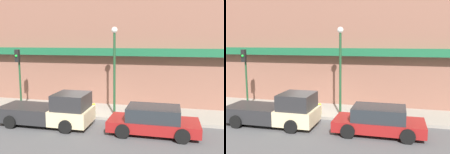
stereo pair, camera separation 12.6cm
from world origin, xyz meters
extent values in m
plane|color=#4C4C4F|center=(0.00, 0.00, 0.00)|extent=(80.00, 80.00, 0.00)
cube|color=gray|center=(0.00, 1.55, 0.08)|extent=(36.00, 3.09, 0.17)
cube|color=brown|center=(0.00, 4.59, 5.91)|extent=(19.80, 3.00, 11.81)
cube|color=#195B38|center=(0.00, 2.79, 3.83)|extent=(18.22, 0.60, 0.50)
cube|color=beige|center=(-0.22, -1.49, 0.62)|extent=(2.02, 1.95, 0.78)
cube|color=#262628|center=(-0.22, -1.49, 1.42)|extent=(1.72, 1.79, 0.82)
cube|color=#262628|center=(-2.75, -1.49, 0.62)|extent=(3.04, 1.95, 0.78)
cylinder|color=black|center=(-0.17, -0.52, 0.34)|extent=(0.69, 0.22, 0.69)
cylinder|color=black|center=(-0.17, -2.47, 0.34)|extent=(0.69, 0.22, 0.69)
cylinder|color=black|center=(-3.30, -0.52, 0.34)|extent=(0.69, 0.22, 0.69)
cylinder|color=black|center=(-3.30, -2.47, 0.34)|extent=(0.69, 0.22, 0.69)
cube|color=maroon|center=(4.08, -1.49, 0.46)|extent=(4.41, 1.86, 0.51)
cube|color=#23282D|center=(4.08, -1.49, 1.05)|extent=(2.56, 1.67, 0.66)
cylinder|color=black|center=(5.45, -0.56, 0.34)|extent=(0.69, 0.22, 0.69)
cylinder|color=black|center=(5.45, -2.42, 0.34)|extent=(0.69, 0.22, 0.69)
cylinder|color=black|center=(2.71, -0.56, 0.34)|extent=(0.69, 0.22, 0.69)
cylinder|color=black|center=(2.71, -2.42, 0.34)|extent=(0.69, 0.22, 0.69)
cylinder|color=yellow|center=(0.35, 0.56, 0.41)|extent=(0.20, 0.20, 0.49)
sphere|color=yellow|center=(0.35, 0.56, 0.72)|extent=(0.19, 0.19, 0.19)
cylinder|color=#1E4728|center=(1.62, 0.66, 2.59)|extent=(0.14, 0.14, 4.84)
sphere|color=silver|center=(1.62, 0.66, 5.19)|extent=(0.36, 0.36, 0.36)
cylinder|color=#1E4728|center=(-4.77, 0.81, 2.09)|extent=(0.12, 0.12, 3.85)
cube|color=black|center=(-4.77, 0.65, 3.62)|extent=(0.28, 0.20, 0.80)
sphere|color=green|center=(-4.77, 0.53, 3.62)|extent=(0.16, 0.16, 0.16)
camera|label=1|loc=(4.84, -13.51, 4.58)|focal=40.00mm
camera|label=2|loc=(4.97, -13.48, 4.58)|focal=40.00mm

